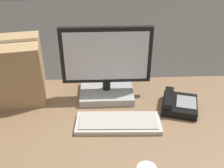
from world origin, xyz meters
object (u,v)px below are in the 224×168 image
(monitor, at_px, (106,70))
(cardboard_box, at_px, (9,71))
(desk_phone, at_px, (178,104))
(keyboard, at_px, (118,123))

(monitor, height_order, cardboard_box, monitor)
(monitor, height_order, desk_phone, monitor)
(monitor, xyz_separation_m, desk_phone, (0.37, -0.15, -0.13))
(keyboard, bearing_deg, monitor, 102.47)
(cardboard_box, bearing_deg, keyboard, -26.33)
(keyboard, bearing_deg, cardboard_box, 156.06)
(keyboard, distance_m, desk_phone, 0.35)
(desk_phone, relative_size, cardboard_box, 0.60)
(monitor, distance_m, keyboard, 0.31)
(desk_phone, distance_m, cardboard_box, 0.92)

